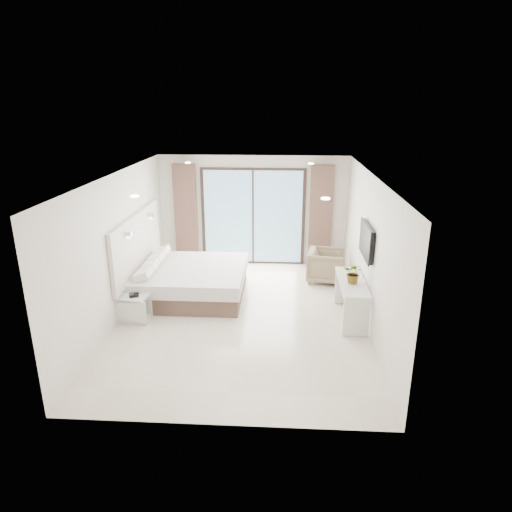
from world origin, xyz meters
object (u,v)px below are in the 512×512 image
at_px(bed, 190,281).
at_px(console_desk, 352,291).
at_px(armchair, 326,264).
at_px(nightstand, 134,308).

distance_m(bed, console_desk, 3.36).
distance_m(console_desk, armchair, 1.94).
height_order(console_desk, armchair, armchair).
xyz_separation_m(console_desk, armchair, (-0.31, 1.91, -0.15)).
distance_m(nightstand, console_desk, 4.08).
relative_size(bed, armchair, 2.78).
bearing_deg(bed, console_desk, -15.78).
bearing_deg(armchair, nightstand, 129.50).
xyz_separation_m(bed, console_desk, (3.22, -0.91, 0.23)).
height_order(bed, console_desk, console_desk).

